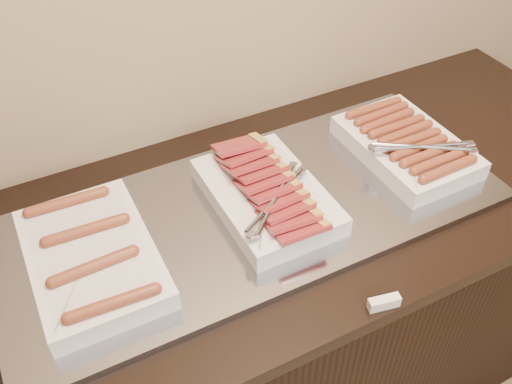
% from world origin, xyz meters
% --- Properties ---
extents(counter, '(2.06, 0.76, 0.90)m').
position_xyz_m(counter, '(0.00, 2.13, 0.45)').
color(counter, black).
rests_on(counter, ground).
extents(warming_tray, '(1.20, 0.50, 0.02)m').
position_xyz_m(warming_tray, '(-0.03, 2.13, 0.91)').
color(warming_tray, '#9396A1').
rests_on(warming_tray, counter).
extents(dish_left, '(0.26, 0.38, 0.07)m').
position_xyz_m(dish_left, '(-0.41, 2.13, 0.95)').
color(dish_left, silver).
rests_on(dish_left, warming_tray).
extents(dish_center, '(0.26, 0.38, 0.10)m').
position_xyz_m(dish_center, '(0.01, 2.13, 0.96)').
color(dish_center, silver).
rests_on(dish_center, warming_tray).
extents(dish_right, '(0.26, 0.36, 0.08)m').
position_xyz_m(dish_right, '(0.42, 2.13, 0.95)').
color(dish_right, silver).
rests_on(dish_right, warming_tray).
extents(label_holder, '(0.07, 0.03, 0.03)m').
position_xyz_m(label_holder, '(0.09, 1.77, 0.91)').
color(label_holder, silver).
rests_on(label_holder, counter).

